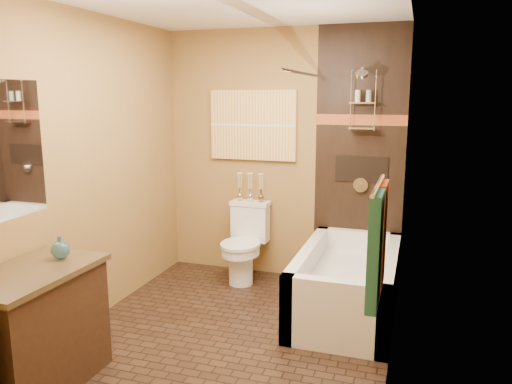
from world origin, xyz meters
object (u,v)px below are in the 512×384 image
at_px(bathtub, 347,288).
at_px(vanity, 34,329).
at_px(sunset_painting, 253,125).
at_px(toilet, 245,242).

relative_size(bathtub, vanity, 1.66).
bearing_deg(vanity, sunset_painting, 76.66).
xyz_separation_m(sunset_painting, toilet, (0.00, -0.26, -1.15)).
bearing_deg(toilet, bathtub, -22.44).
height_order(sunset_painting, bathtub, sunset_painting).
relative_size(sunset_painting, toilet, 1.15).
relative_size(sunset_painting, vanity, 1.00).
xyz_separation_m(sunset_painting, vanity, (-0.63, -2.48, -1.15)).
distance_m(toilet, vanity, 2.30).
height_order(bathtub, vanity, vanity).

